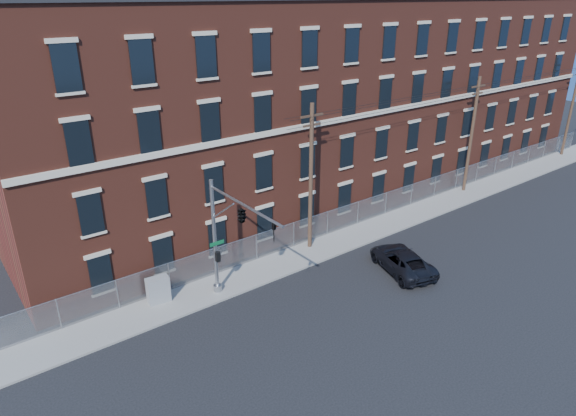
{
  "coord_description": "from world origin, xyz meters",
  "views": [
    {
      "loc": [
        -18.29,
        -18.37,
        16.36
      ],
      "look_at": [
        -1.13,
        4.0,
        4.37
      ],
      "focal_mm": 31.47,
      "sensor_mm": 36.0,
      "label": 1
    }
  ],
  "objects_px": {
    "utility_pole_near": "(311,176)",
    "pickup_truck": "(402,261)",
    "utility_cabinet": "(158,290)",
    "traffic_signal_mast": "(235,223)"
  },
  "relations": [
    {
      "from": "utility_pole_near",
      "to": "pickup_truck",
      "type": "bearing_deg",
      "value": -66.26
    },
    {
      "from": "utility_pole_near",
      "to": "utility_cabinet",
      "type": "distance_m",
      "value": 12.08
    },
    {
      "from": "traffic_signal_mast",
      "to": "utility_cabinet",
      "type": "distance_m",
      "value": 6.47
    },
    {
      "from": "utility_pole_near",
      "to": "pickup_truck",
      "type": "height_order",
      "value": "utility_pole_near"
    },
    {
      "from": "traffic_signal_mast",
      "to": "utility_pole_near",
      "type": "relative_size",
      "value": 0.7
    },
    {
      "from": "traffic_signal_mast",
      "to": "utility_cabinet",
      "type": "xyz_separation_m",
      "value": [
        -3.23,
        3.36,
        -4.49
      ]
    },
    {
      "from": "traffic_signal_mast",
      "to": "utility_pole_near",
      "type": "bearing_deg",
      "value": 23.14
    },
    {
      "from": "pickup_truck",
      "to": "traffic_signal_mast",
      "type": "bearing_deg",
      "value": 3.38
    },
    {
      "from": "traffic_signal_mast",
      "to": "utility_cabinet",
      "type": "bearing_deg",
      "value": 133.93
    },
    {
      "from": "pickup_truck",
      "to": "utility_cabinet",
      "type": "relative_size",
      "value": 3.32
    }
  ]
}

